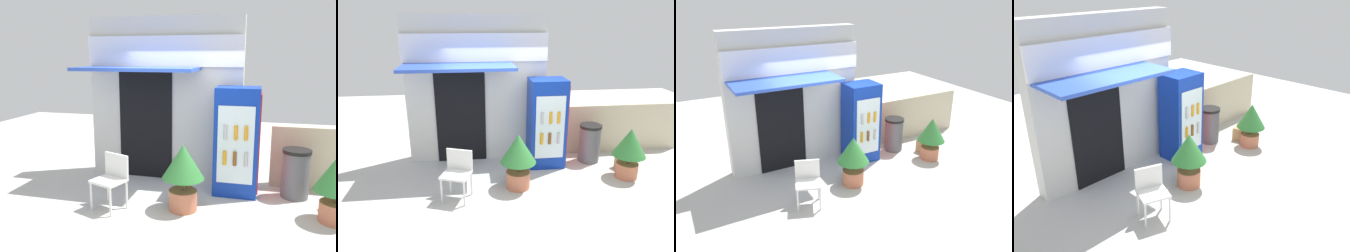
{
  "view_description": "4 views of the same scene",
  "coord_description": "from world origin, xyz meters",
  "views": [
    {
      "loc": [
        1.19,
        -5.12,
        2.41
      ],
      "look_at": [
        -0.24,
        0.34,
        1.27
      ],
      "focal_mm": 37.58,
      "sensor_mm": 36.0,
      "label": 1
    },
    {
      "loc": [
        -0.76,
        -5.29,
        3.07
      ],
      "look_at": [
        -0.11,
        0.2,
        1.17
      ],
      "focal_mm": 33.88,
      "sensor_mm": 36.0,
      "label": 2
    },
    {
      "loc": [
        -3.12,
        -5.55,
        3.88
      ],
      "look_at": [
        0.05,
        0.3,
        1.23
      ],
      "focal_mm": 36.95,
      "sensor_mm": 36.0,
      "label": 3
    },
    {
      "loc": [
        -4.09,
        -3.94,
        3.71
      ],
      "look_at": [
        0.11,
        0.18,
        1.17
      ],
      "focal_mm": 37.33,
      "sensor_mm": 36.0,
      "label": 4
    }
  ],
  "objects": [
    {
      "name": "ground",
      "position": [
        0.0,
        0.0,
        0.0
      ],
      "size": [
        16.0,
        16.0,
        0.0
      ],
      "primitive_type": "plane",
      "color": "beige"
    },
    {
      "name": "storefront_building",
      "position": [
        -0.61,
        1.49,
        1.62
      ],
      "size": [
        2.99,
        1.33,
        3.13
      ],
      "color": "silver",
      "rests_on": "ground"
    },
    {
      "name": "drink_cooler",
      "position": [
        0.85,
        0.93,
        0.94
      ],
      "size": [
        0.77,
        0.67,
        1.89
      ],
      "color": "#0C2D9E",
      "rests_on": "ground"
    },
    {
      "name": "plastic_chair",
      "position": [
        -1.01,
        -0.21,
        0.53
      ],
      "size": [
        0.59,
        0.56,
        0.87
      ],
      "color": "silver",
      "rests_on": "ground"
    },
    {
      "name": "potted_plant_near_shop",
      "position": [
        0.1,
        -0.01,
        0.66
      ],
      "size": [
        0.66,
        0.66,
        1.07
      ],
      "color": "#BC6B4C",
      "rests_on": "ground"
    },
    {
      "name": "potted_plant_curbside",
      "position": [
        2.34,
        0.13,
        0.64
      ],
      "size": [
        0.65,
        0.65,
        1.03
      ],
      "color": "#BC6B4C",
      "rests_on": "ground"
    },
    {
      "name": "trash_bin",
      "position": [
        1.86,
        0.97,
        0.43
      ],
      "size": [
        0.48,
        0.48,
        0.85
      ],
      "color": "#595960",
      "rests_on": "ground"
    },
    {
      "name": "stone_boundary_wall",
      "position": [
        2.86,
        1.51,
        0.57
      ],
      "size": [
        2.82,
        0.21,
        1.15
      ],
      "primitive_type": "cube",
      "color": "beige",
      "rests_on": "ground"
    },
    {
      "name": "cardboard_box",
      "position": [
        2.52,
        0.52,
        0.15
      ],
      "size": [
        0.44,
        0.36,
        0.31
      ],
      "primitive_type": "cube",
      "rotation": [
        0.0,
        0.0,
        0.24
      ],
      "color": "tan",
      "rests_on": "ground"
    }
  ]
}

